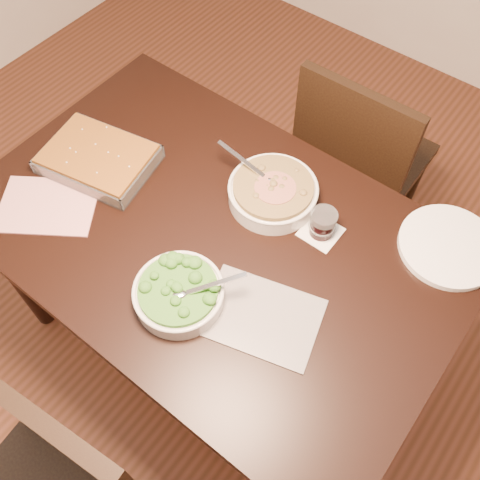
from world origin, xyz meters
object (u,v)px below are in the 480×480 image
(broccoli_bowl, at_px, (179,293))
(baking_dish, at_px, (98,159))
(dinner_plate, at_px, (448,246))
(chair_far, at_px, (357,158))
(table, at_px, (215,250))
(stew_bowl, at_px, (273,192))
(wine_tumbler, at_px, (323,223))

(broccoli_bowl, height_order, baking_dish, broccoli_bowl)
(dinner_plate, relative_size, chair_far, 0.30)
(baking_dish, bearing_deg, dinner_plate, 9.75)
(table, relative_size, stew_bowl, 4.78)
(baking_dish, bearing_deg, wine_tumbler, 5.72)
(broccoli_bowl, distance_m, chair_far, 0.96)
(wine_tumbler, bearing_deg, table, -141.94)
(baking_dish, bearing_deg, chair_far, 42.17)
(stew_bowl, relative_size, wine_tumbler, 3.48)
(table, bearing_deg, broccoli_bowl, -73.55)
(table, relative_size, dinner_plate, 5.07)
(stew_bowl, xyz_separation_m, dinner_plate, (0.49, 0.16, -0.03))
(stew_bowl, bearing_deg, broccoli_bowl, -89.92)
(table, height_order, stew_bowl, stew_bowl)
(stew_bowl, distance_m, broccoli_bowl, 0.41)
(table, bearing_deg, wine_tumbler, 38.06)
(dinner_plate, bearing_deg, broccoli_bowl, -130.16)
(table, bearing_deg, chair_far, 81.79)
(stew_bowl, bearing_deg, table, -107.53)
(wine_tumbler, relative_size, chair_far, 0.09)
(broccoli_bowl, bearing_deg, table, 106.45)
(stew_bowl, distance_m, chair_far, 0.58)
(baking_dish, height_order, wine_tumbler, wine_tumbler)
(wine_tumbler, xyz_separation_m, dinner_plate, (0.31, 0.17, -0.04))
(table, relative_size, wine_tumbler, 16.64)
(table, xyz_separation_m, wine_tumbler, (0.24, 0.19, 0.14))
(broccoli_bowl, xyz_separation_m, dinner_plate, (0.49, 0.57, -0.02))
(baking_dish, bearing_deg, table, -8.82)
(broccoli_bowl, relative_size, wine_tumbler, 2.82)
(dinner_plate, xyz_separation_m, chair_far, (-0.45, 0.35, -0.25))
(baking_dish, xyz_separation_m, chair_far, (0.54, 0.73, -0.27))
(wine_tumbler, height_order, dinner_plate, wine_tumbler)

